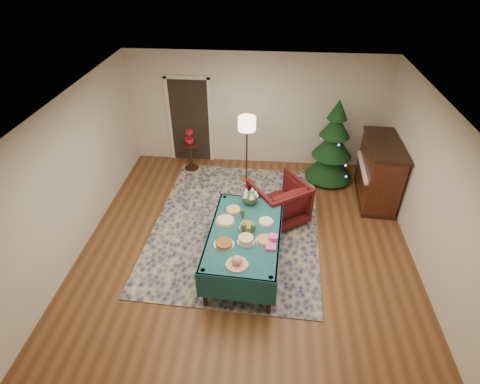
# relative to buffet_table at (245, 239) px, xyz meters

# --- Properties ---
(room_shell) EXTENTS (7.00, 7.00, 7.00)m
(room_shell) POSITION_rel_buffet_table_xyz_m (-0.00, 0.15, 0.72)
(room_shell) COLOR #593319
(room_shell) RESTS_ON ground
(doorway) EXTENTS (1.08, 0.04, 2.16)m
(doorway) POSITION_rel_buffet_table_xyz_m (-1.60, 3.63, 0.46)
(doorway) COLOR black
(doorway) RESTS_ON ground
(rug) EXTENTS (3.38, 4.33, 0.02)m
(rug) POSITION_rel_buffet_table_xyz_m (-0.25, 1.12, -0.62)
(rug) COLOR #111D43
(rug) RESTS_ON ground
(buffet_table) EXTENTS (1.30, 2.09, 0.79)m
(buffet_table) POSITION_rel_buffet_table_xyz_m (0.00, 0.00, 0.00)
(buffet_table) COLOR black
(buffet_table) RESTS_ON ground
(platter_0) EXTENTS (0.33, 0.33, 0.17)m
(platter_0) POSITION_rel_buffet_table_xyz_m (-0.06, -0.74, 0.23)
(platter_0) COLOR silver
(platter_0) RESTS_ON buffet_table
(platter_1) EXTENTS (0.32, 0.32, 0.05)m
(platter_1) POSITION_rel_buffet_table_xyz_m (-0.30, -0.33, 0.18)
(platter_1) COLOR silver
(platter_1) RESTS_ON buffet_table
(platter_2) EXTENTS (0.28, 0.28, 0.11)m
(platter_2) POSITION_rel_buffet_table_xyz_m (0.04, -0.25, 0.21)
(platter_2) COLOR silver
(platter_2) RESTS_ON buffet_table
(platter_3) EXTENTS (0.29, 0.29, 0.04)m
(platter_3) POSITION_rel_buffet_table_xyz_m (0.33, -0.19, 0.18)
(platter_3) COLOR silver
(platter_3) RESTS_ON buffet_table
(platter_4) EXTENTS (0.34, 0.34, 0.05)m
(platter_4) POSITION_rel_buffet_table_xyz_m (-0.34, 0.22, 0.18)
(platter_4) COLOR silver
(platter_4) RESTS_ON buffet_table
(platter_5) EXTENTS (0.28, 0.28, 0.08)m
(platter_5) POSITION_rel_buffet_table_xyz_m (0.03, 0.10, 0.19)
(platter_5) COLOR silver
(platter_5) RESTS_ON buffet_table
(platter_6) EXTENTS (0.27, 0.27, 0.04)m
(platter_6) POSITION_rel_buffet_table_xyz_m (0.34, 0.26, 0.18)
(platter_6) COLOR silver
(platter_6) RESTS_ON buffet_table
(platter_7) EXTENTS (0.29, 0.29, 0.04)m
(platter_7) POSITION_rel_buffet_table_xyz_m (-0.24, 0.54, 0.18)
(platter_7) COLOR silver
(platter_7) RESTS_ON buffet_table
(goblet_0) EXTENTS (0.08, 0.08, 0.18)m
(goblet_0) POSITION_rel_buffet_table_xyz_m (-0.07, 0.34, 0.25)
(goblet_0) COLOR #2D471E
(goblet_0) RESTS_ON buffet_table
(goblet_1) EXTENTS (0.08, 0.08, 0.18)m
(goblet_1) POSITION_rel_buffet_table_xyz_m (0.14, -0.02, 0.25)
(goblet_1) COLOR #2D471E
(goblet_1) RESTS_ON buffet_table
(goblet_2) EXTENTS (0.08, 0.08, 0.18)m
(goblet_2) POSITION_rel_buffet_table_xyz_m (-0.02, -0.02, 0.25)
(goblet_2) COLOR #2D471E
(goblet_2) RESTS_ON buffet_table
(napkin_stack) EXTENTS (0.17, 0.17, 0.04)m
(napkin_stack) POSITION_rel_buffet_table_xyz_m (0.43, -0.34, 0.18)
(napkin_stack) COLOR #EB417D
(napkin_stack) RESTS_ON buffet_table
(gift_box) EXTENTS (0.13, 0.13, 0.11)m
(gift_box) POSITION_rel_buffet_table_xyz_m (0.46, -0.17, 0.21)
(gift_box) COLOR #EF42B2
(gift_box) RESTS_ON buffet_table
(centerpiece) EXTENTS (0.28, 0.28, 0.33)m
(centerpiece) POSITION_rel_buffet_table_xyz_m (0.04, 0.79, 0.29)
(centerpiece) COLOR #1E4C1E
(centerpiece) RESTS_ON buffet_table
(armchair) EXTENTS (1.29, 1.27, 0.98)m
(armchair) POSITION_rel_buffet_table_xyz_m (0.56, 1.34, -0.14)
(armchair) COLOR #480F10
(armchair) RESTS_ON ground
(floor_lamp) EXTENTS (0.38, 0.38, 1.59)m
(floor_lamp) POSITION_rel_buffet_table_xyz_m (-0.16, 2.73, 0.72)
(floor_lamp) COLOR #A57F3F
(floor_lamp) RESTS_ON ground
(side_table) EXTENTS (0.38, 0.38, 0.68)m
(side_table) POSITION_rel_buffet_table_xyz_m (-1.54, 3.13, -0.30)
(side_table) COLOR black
(side_table) RESTS_ON ground
(potted_plant) EXTENTS (0.21, 0.37, 0.21)m
(potted_plant) POSITION_rel_buffet_table_xyz_m (-1.54, 3.13, 0.15)
(potted_plant) COLOR #B10C22
(potted_plant) RESTS_ON side_table
(christmas_tree) EXTENTS (1.12, 1.12, 1.96)m
(christmas_tree) POSITION_rel_buffet_table_xyz_m (1.74, 2.95, 0.25)
(christmas_tree) COLOR black
(christmas_tree) RESTS_ON ground
(piano) EXTENTS (0.82, 1.59, 1.34)m
(piano) POSITION_rel_buffet_table_xyz_m (2.65, 2.28, 0.02)
(piano) COLOR black
(piano) RESTS_ON ground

